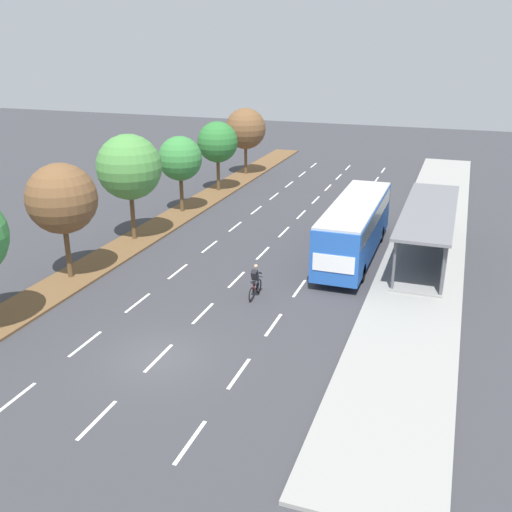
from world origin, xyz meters
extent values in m
plane|color=#38383D|center=(0.00, 0.00, 0.00)|extent=(140.00, 140.00, 0.00)
cube|color=brown|center=(-8.30, 20.00, 0.06)|extent=(2.60, 52.00, 0.12)
cube|color=gray|center=(9.25, 20.00, 0.07)|extent=(4.50, 52.00, 0.15)
cube|color=white|center=(-3.50, -4.34, 0.00)|extent=(0.14, 2.31, 0.01)
cube|color=white|center=(-3.50, 0.01, 0.00)|extent=(0.14, 2.31, 0.01)
cube|color=white|center=(-3.50, 4.37, 0.00)|extent=(0.14, 2.31, 0.01)
cube|color=white|center=(-3.50, 8.73, 0.00)|extent=(0.14, 2.31, 0.01)
cube|color=white|center=(-3.50, 13.08, 0.00)|extent=(0.14, 2.31, 0.01)
cube|color=white|center=(-3.50, 17.44, 0.00)|extent=(0.14, 2.31, 0.01)
cube|color=white|center=(-3.50, 21.80, 0.00)|extent=(0.14, 2.31, 0.01)
cube|color=white|center=(-3.50, 26.16, 0.00)|extent=(0.14, 2.31, 0.01)
cube|color=white|center=(-3.50, 30.51, 0.00)|extent=(0.14, 2.31, 0.01)
cube|color=white|center=(-3.50, 34.87, 0.00)|extent=(0.14, 2.31, 0.01)
cube|color=white|center=(-3.50, 39.23, 0.00)|extent=(0.14, 2.31, 0.01)
cube|color=white|center=(0.00, -4.34, 0.00)|extent=(0.14, 2.31, 0.01)
cube|color=white|center=(0.00, 0.01, 0.00)|extent=(0.14, 2.31, 0.01)
cube|color=white|center=(0.00, 4.37, 0.00)|extent=(0.14, 2.31, 0.01)
cube|color=white|center=(0.00, 8.73, 0.00)|extent=(0.14, 2.31, 0.01)
cube|color=white|center=(0.00, 13.08, 0.00)|extent=(0.14, 2.31, 0.01)
cube|color=white|center=(0.00, 17.44, 0.00)|extent=(0.14, 2.31, 0.01)
cube|color=white|center=(0.00, 21.80, 0.00)|extent=(0.14, 2.31, 0.01)
cube|color=white|center=(0.00, 26.16, 0.00)|extent=(0.14, 2.31, 0.01)
cube|color=white|center=(0.00, 30.51, 0.00)|extent=(0.14, 2.31, 0.01)
cube|color=white|center=(0.00, 34.87, 0.00)|extent=(0.14, 2.31, 0.01)
cube|color=white|center=(0.00, 39.23, 0.00)|extent=(0.14, 2.31, 0.01)
cube|color=white|center=(3.50, -4.34, 0.00)|extent=(0.14, 2.31, 0.01)
cube|color=white|center=(3.50, 0.01, 0.00)|extent=(0.14, 2.31, 0.01)
cube|color=white|center=(3.50, 4.37, 0.00)|extent=(0.14, 2.31, 0.01)
cube|color=white|center=(3.50, 8.73, 0.00)|extent=(0.14, 2.31, 0.01)
cube|color=white|center=(3.50, 13.08, 0.00)|extent=(0.14, 2.31, 0.01)
cube|color=white|center=(3.50, 17.44, 0.00)|extent=(0.14, 2.31, 0.01)
cube|color=white|center=(3.50, 21.80, 0.00)|extent=(0.14, 2.31, 0.01)
cube|color=white|center=(3.50, 26.16, 0.00)|extent=(0.14, 2.31, 0.01)
cube|color=white|center=(3.50, 30.51, 0.00)|extent=(0.14, 2.31, 0.01)
cube|color=white|center=(3.50, 34.87, 0.00)|extent=(0.14, 2.31, 0.01)
cube|color=white|center=(3.50, 39.23, 0.00)|extent=(0.14, 2.31, 0.01)
cube|color=gray|center=(9.25, 15.53, 0.20)|extent=(2.60, 12.04, 0.10)
cylinder|color=#56565B|center=(8.07, 9.76, 1.55)|extent=(0.16, 0.16, 2.60)
cylinder|color=#56565B|center=(8.07, 21.30, 1.55)|extent=(0.16, 0.16, 2.60)
cylinder|color=#56565B|center=(10.43, 9.76, 1.55)|extent=(0.16, 0.16, 2.60)
cylinder|color=#56565B|center=(10.43, 21.30, 1.55)|extent=(0.16, 0.16, 2.60)
cube|color=gray|center=(10.49, 15.53, 1.55)|extent=(0.10, 11.44, 2.34)
cube|color=slate|center=(9.25, 15.53, 2.93)|extent=(2.90, 12.44, 0.16)
cube|color=#2356B2|center=(5.25, 14.19, 1.85)|extent=(2.50, 11.20, 2.80)
cube|color=#2D3D4C|center=(5.25, 14.19, 2.70)|extent=(2.54, 10.30, 0.90)
cube|color=#B7B7B7|center=(5.25, 14.19, 3.31)|extent=(2.45, 10.98, 0.12)
cube|color=#2D3D4C|center=(5.25, 19.81, 2.20)|extent=(2.25, 0.06, 1.54)
cube|color=white|center=(5.25, 8.57, 1.65)|extent=(2.12, 0.04, 0.90)
cylinder|color=black|center=(4.15, 17.66, 0.50)|extent=(0.30, 1.00, 1.00)
cylinder|color=black|center=(6.35, 17.66, 0.50)|extent=(0.30, 1.00, 1.00)
cylinder|color=black|center=(4.15, 10.71, 0.50)|extent=(0.30, 1.00, 1.00)
cylinder|color=black|center=(6.35, 10.71, 0.50)|extent=(0.30, 1.00, 1.00)
torus|color=black|center=(1.69, 7.52, 0.36)|extent=(0.06, 0.72, 0.72)
torus|color=black|center=(1.69, 6.42, 0.36)|extent=(0.06, 0.72, 0.72)
cylinder|color=maroon|center=(1.69, 6.97, 0.64)|extent=(0.05, 0.94, 0.05)
cylinder|color=maroon|center=(1.69, 6.87, 0.46)|extent=(0.05, 0.57, 0.42)
cylinder|color=maroon|center=(1.69, 6.77, 0.66)|extent=(0.04, 0.04, 0.40)
cube|color=black|center=(1.69, 6.77, 0.86)|extent=(0.12, 0.24, 0.06)
cylinder|color=black|center=(1.69, 7.47, 0.91)|extent=(0.46, 0.04, 0.04)
cube|color=black|center=(1.69, 6.95, 1.19)|extent=(0.30, 0.36, 0.59)
cube|color=black|center=(1.69, 6.79, 1.21)|extent=(0.26, 0.26, 0.42)
sphere|color=tan|center=(1.69, 7.07, 1.61)|extent=(0.20, 0.20, 0.20)
cylinder|color=#23232D|center=(1.57, 6.92, 0.79)|extent=(0.12, 0.42, 0.25)
cylinder|color=#23232D|center=(1.57, 7.09, 0.53)|extent=(0.10, 0.17, 0.41)
cylinder|color=#23232D|center=(1.81, 6.92, 0.79)|extent=(0.12, 0.42, 0.25)
cylinder|color=#23232D|center=(1.81, 7.09, 0.53)|extent=(0.10, 0.17, 0.41)
cylinder|color=black|center=(1.52, 7.17, 1.24)|extent=(0.09, 0.47, 0.28)
cylinder|color=black|center=(1.86, 7.17, 1.24)|extent=(0.09, 0.47, 0.28)
cylinder|color=brown|center=(-8.48, 5.90, 1.59)|extent=(0.28, 0.28, 2.95)
sphere|color=brown|center=(-8.48, 5.90, 4.44)|extent=(3.66, 3.66, 3.66)
cylinder|color=brown|center=(-8.54, 12.64, 1.67)|extent=(0.28, 0.28, 3.11)
sphere|color=#4C8E42|center=(-8.54, 12.64, 4.74)|extent=(4.02, 4.02, 4.02)
cylinder|color=brown|center=(-8.46, 19.38, 1.48)|extent=(0.28, 0.28, 2.72)
sphere|color=#38843D|center=(-8.46, 19.38, 4.03)|extent=(3.18, 3.18, 3.18)
cylinder|color=brown|center=(-8.40, 26.12, 1.51)|extent=(0.28, 0.28, 2.78)
sphere|color=#2D7533|center=(-8.40, 26.12, 4.15)|extent=(3.33, 3.33, 3.33)
cylinder|color=brown|center=(-8.46, 32.86, 1.52)|extent=(0.28, 0.28, 2.79)
sphere|color=brown|center=(-8.46, 32.86, 4.30)|extent=(3.72, 3.72, 3.72)
camera|label=1|loc=(10.70, -18.34, 12.23)|focal=41.24mm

